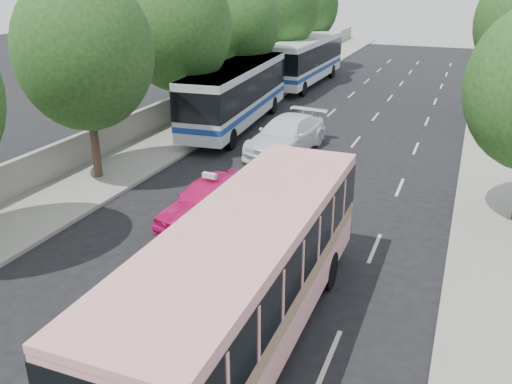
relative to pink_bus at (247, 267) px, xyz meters
The scene contains 15 objects.
ground 3.76m from the pink_bus, 134.01° to the left, with size 120.00×120.00×0.00m, color black.
sidewalk_left 24.71m from the pink_bus, 115.59° to the left, with size 4.00×90.00×0.15m, color #9E998E.
sidewalk_right 23.20m from the pink_bus, 74.00° to the left, with size 4.00×90.00×0.12m, color #9E998E.
low_wall 25.48m from the pink_bus, 119.24° to the left, with size 0.30×90.00×1.50m, color #9E998E.
tree_left_b 13.83m from the pink_bus, 142.33° to the left, with size 5.70×5.70×8.88m.
tree_left_c 19.80m from the pink_bus, 123.66° to the left, with size 6.00×6.00×9.35m.
tree_left_d 26.62m from the pink_bus, 113.81° to the left, with size 5.52×5.52×8.60m.
tree_left_e 34.11m from the pink_bus, 108.18° to the left, with size 6.30×6.30×9.82m.
tree_left_f 41.74m from the pink_bus, 105.00° to the left, with size 5.88×5.88×9.16m.
pink_bus is the anchor object (origin of this frame).
pink_taxi 7.47m from the pink_bus, 123.25° to the left, with size 2.01×4.99×1.70m, color #EF1471.
white_pickup 15.74m from the pink_bus, 105.28° to the left, with size 2.48×6.09×1.77m, color white.
tour_coach_front 20.45m from the pink_bus, 114.35° to the left, with size 3.59×12.38×3.65m.
tour_coach_rear 33.78m from the pink_bus, 104.46° to the left, with size 2.81×12.43×3.71m.
taxi_roof_sign 7.36m from the pink_bus, 123.25° to the left, with size 0.55×0.18×0.18m, color silver.
Camera 1 is at (6.48, -12.51, 8.63)m, focal length 38.00 mm.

